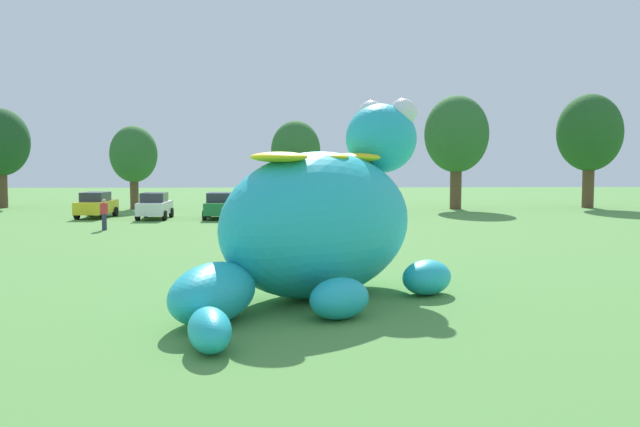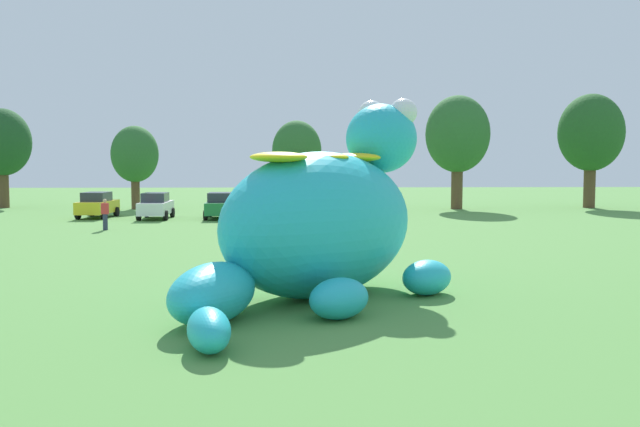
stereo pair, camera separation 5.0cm
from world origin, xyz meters
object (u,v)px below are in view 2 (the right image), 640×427
(giant_inflatable_creature, at_px, (321,222))
(spectator_mid_field, at_px, (342,222))
(box_truck, at_px, (312,193))
(spectator_near_inflatable, at_px, (105,215))
(car_green, at_px, (221,206))
(car_white, at_px, (156,206))
(car_yellow, at_px, (97,205))

(giant_inflatable_creature, xyz_separation_m, spectator_mid_field, (1.54, 14.19, -1.24))
(box_truck, bearing_deg, spectator_near_inflatable, -141.53)
(giant_inflatable_creature, relative_size, spectator_near_inflatable, 6.23)
(car_green, distance_m, spectator_mid_field, 14.27)
(giant_inflatable_creature, height_order, spectator_mid_field, giant_inflatable_creature)
(spectator_mid_field, bearing_deg, car_white, 132.82)
(car_yellow, relative_size, spectator_near_inflatable, 2.46)
(car_white, bearing_deg, spectator_near_inflatable, -100.25)
(giant_inflatable_creature, height_order, car_green, giant_inflatable_creature)
(giant_inflatable_creature, distance_m, car_green, 27.14)
(giant_inflatable_creature, xyz_separation_m, spectator_near_inflatable, (-11.15, 19.16, -1.24))
(spectator_mid_field, bearing_deg, spectator_near_inflatable, 158.59)
(car_yellow, relative_size, car_green, 1.02)
(car_green, distance_m, spectator_near_inflatable, 9.21)
(spectator_near_inflatable, bearing_deg, car_yellow, 108.26)
(giant_inflatable_creature, distance_m, spectator_near_inflatable, 22.20)
(giant_inflatable_creature, relative_size, car_yellow, 2.53)
(car_yellow, distance_m, spectator_near_inflatable, 8.77)
(giant_inflatable_creature, height_order, car_yellow, giant_inflatable_creature)
(car_yellow, distance_m, car_green, 8.34)
(car_green, bearing_deg, spectator_mid_field, -59.89)
(car_white, bearing_deg, spectator_mid_field, -47.18)
(car_white, distance_m, spectator_near_inflatable, 7.41)
(giant_inflatable_creature, distance_m, spectator_mid_field, 14.32)
(box_truck, bearing_deg, giant_inflatable_creature, -90.95)
(giant_inflatable_creature, distance_m, box_truck, 28.40)
(car_yellow, xyz_separation_m, spectator_mid_field, (15.44, -13.30, -0.01))
(spectator_near_inflatable, bearing_deg, car_white, 79.75)
(car_yellow, relative_size, box_truck, 0.65)
(box_truck, bearing_deg, car_yellow, -176.40)
(giant_inflatable_creature, height_order, box_truck, giant_inflatable_creature)
(car_yellow, height_order, spectator_near_inflatable, car_yellow)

